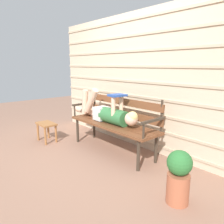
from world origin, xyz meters
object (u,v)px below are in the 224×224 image
object	(u,v)px
reclining_person	(108,113)
footstool	(46,127)
park_bench	(115,120)
potted_plant	(179,176)

from	to	relation	value
reclining_person	footstool	xyz separation A→B (m)	(-1.01, -0.58, -0.35)
park_bench	reclining_person	world-z (taller)	reclining_person
reclining_person	potted_plant	size ratio (longest dim) A/B	3.02
potted_plant	park_bench	bearing A→B (deg)	162.44
footstool	potted_plant	bearing A→B (deg)	4.44
park_bench	potted_plant	xyz separation A→B (m)	(1.43, -0.45, -0.21)
park_bench	footstool	world-z (taller)	park_bench
footstool	reclining_person	bearing A→B (deg)	29.92
park_bench	potted_plant	size ratio (longest dim) A/B	2.98
reclining_person	potted_plant	world-z (taller)	reclining_person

